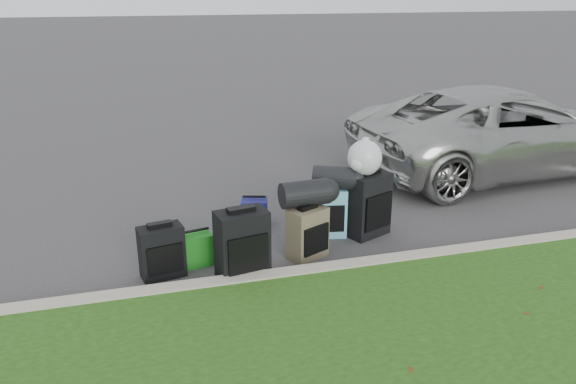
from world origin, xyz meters
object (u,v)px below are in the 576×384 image
object	(u,v)px
suitcase_large_black_left	(242,245)
suitcase_teal	(328,212)
suitcase_large_black_right	(368,205)
suitcase_small_black	(162,252)
suitcase_olive	(307,233)
tote_navy	(254,212)
suv	(503,130)
tote_green	(197,249)

from	to	relation	value
suitcase_large_black_left	suitcase_teal	distance (m)	1.45
suitcase_large_black_left	suitcase_large_black_right	world-z (taller)	suitcase_large_black_right
suitcase_small_black	suitcase_olive	size ratio (longest dim) A/B	0.96
suitcase_large_black_left	suitcase_teal	bearing A→B (deg)	22.63
suitcase_large_black_right	tote_navy	bearing A→B (deg)	129.03
suv	suitcase_small_black	distance (m)	6.07
suitcase_small_black	tote_navy	world-z (taller)	suitcase_small_black
suv	tote_navy	bearing A→B (deg)	100.44
suitcase_large_black_left	tote_green	distance (m)	0.65
suitcase_small_black	suitcase_large_black_right	world-z (taller)	suitcase_large_black_right
suv	tote_green	size ratio (longest dim) A/B	13.89
suitcase_olive	tote_navy	world-z (taller)	suitcase_olive
suitcase_large_black_right	suv	bearing A→B (deg)	6.47
suv	suitcase_teal	xyz separation A→B (m)	(-3.61, -1.70, -0.39)
suv	suitcase_large_black_right	distance (m)	3.63
suitcase_large_black_left	tote_navy	size ratio (longest dim) A/B	2.18
suitcase_large_black_left	tote_green	xyz separation A→B (m)	(-0.42, 0.46, -0.20)
tote_navy	suitcase_teal	bearing A→B (deg)	-18.46
suv	suitcase_large_black_left	distance (m)	5.44
tote_green	suv	bearing A→B (deg)	9.78
suitcase_olive	tote_navy	distance (m)	1.13
suitcase_olive	suitcase_teal	xyz separation A→B (m)	(0.42, 0.50, 0.01)
suv	suitcase_olive	bearing A→B (deg)	114.53
suitcase_small_black	tote_green	world-z (taller)	suitcase_small_black
suitcase_large_black_left	tote_navy	bearing A→B (deg)	62.41
suitcase_large_black_right	tote_navy	world-z (taller)	suitcase_large_black_right
suitcase_large_black_left	suitcase_large_black_right	xyz separation A→B (m)	(1.69, 0.69, 0.02)
suitcase_large_black_left	suitcase_olive	xyz separation A→B (m)	(0.79, 0.29, -0.08)
suitcase_teal	tote_navy	size ratio (longest dim) A/B	1.76
suitcase_small_black	suitcase_olive	world-z (taller)	suitcase_olive
suitcase_large_black_left	suitcase_large_black_right	distance (m)	1.82
suv	suitcase_olive	xyz separation A→B (m)	(-4.04, -2.20, -0.40)
suitcase_small_black	suv	bearing A→B (deg)	10.07
tote_green	tote_navy	bearing A→B (deg)	35.33
suitcase_small_black	tote_navy	bearing A→B (deg)	29.98
suv	tote_green	bearing A→B (deg)	107.09
suitcase_small_black	tote_green	xyz separation A→B (m)	(0.38, 0.19, -0.10)
suitcase_teal	suitcase_olive	bearing A→B (deg)	-118.83
suv	suitcase_large_black_left	xyz separation A→B (m)	(-4.83, -2.49, -0.32)
suitcase_large_black_right	tote_green	xyz separation A→B (m)	(-2.11, -0.23, -0.21)
suitcase_olive	suitcase_teal	size ratio (longest dim) A/B	0.97
suitcase_large_black_right	suitcase_large_black_left	bearing A→B (deg)	178.65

